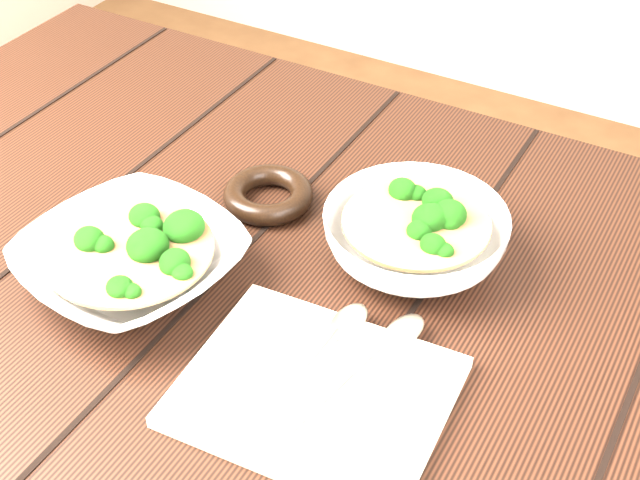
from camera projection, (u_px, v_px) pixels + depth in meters
table at (261, 338)px, 1.03m from camera, size 1.20×0.80×0.75m
soup_bowl_front at (131, 261)px, 0.91m from camera, size 0.25×0.25×0.06m
soup_bowl_back at (415, 236)px, 0.94m from camera, size 0.24×0.24×0.07m
trivet at (268, 195)px, 1.03m from camera, size 0.12×0.12×0.03m
napkin at (315, 391)px, 0.81m from camera, size 0.25×0.21×0.01m
spoon_left at (328, 346)px, 0.84m from camera, size 0.03×0.19×0.01m
spoon_right at (379, 354)px, 0.83m from camera, size 0.05×0.19×0.01m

